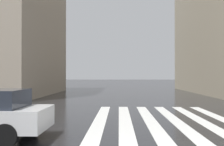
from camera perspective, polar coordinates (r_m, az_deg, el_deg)
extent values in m
cube|color=silver|center=(9.67, 21.46, -11.18)|extent=(13.00, 0.50, 0.01)
cube|color=silver|center=(9.38, 15.60, -11.53)|extent=(13.00, 0.50, 0.01)
cube|color=silver|center=(9.19, 9.41, -11.77)|extent=(13.00, 0.50, 0.01)
cube|color=silver|center=(9.11, 3.03, -11.88)|extent=(13.00, 0.50, 0.01)
cube|color=silver|center=(9.14, -3.38, -11.84)|extent=(13.00, 0.50, 0.01)
cylinder|color=black|center=(7.33, -21.47, -12.23)|extent=(0.20, 0.62, 0.62)
cylinder|color=black|center=(8.84, -17.23, -10.20)|extent=(0.20, 0.62, 0.62)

